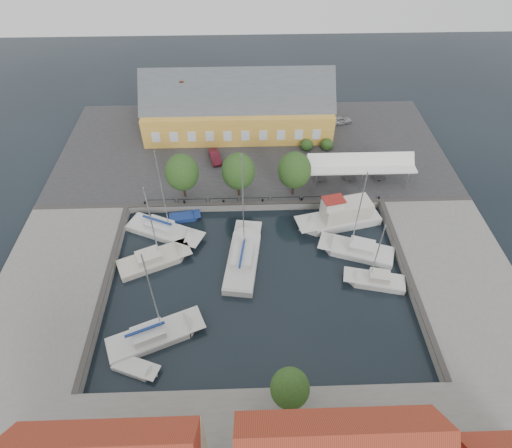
{
  "coord_description": "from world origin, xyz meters",
  "views": [
    {
      "loc": [
        -1.2,
        -30.63,
        37.2
      ],
      "look_at": [
        0.0,
        6.0,
        1.5
      ],
      "focal_mm": 30.0,
      "sensor_mm": 36.0,
      "label": 1
    }
  ],
  "objects_px": {
    "west_boat_a": "(163,231)",
    "west_boat_b": "(153,261)",
    "tent_canopy": "(360,165)",
    "car_silver": "(340,120)",
    "west_boat_d": "(154,337)",
    "trawler": "(341,217)",
    "launch_nw": "(184,218)",
    "center_sailboat": "(243,259)",
    "east_boat_b": "(375,281)",
    "east_boat_a": "(358,251)",
    "car_red": "(215,156)",
    "warehouse": "(234,108)",
    "launch_sw": "(136,368)"
  },
  "relations": [
    {
      "from": "west_boat_a",
      "to": "west_boat_b",
      "type": "xyz_separation_m",
      "value": [
        -0.63,
        -4.7,
        -0.01
      ]
    },
    {
      "from": "tent_canopy",
      "to": "car_silver",
      "type": "height_order",
      "value": "tent_canopy"
    },
    {
      "from": "west_boat_b",
      "to": "west_boat_d",
      "type": "relative_size",
      "value": 0.9
    },
    {
      "from": "car_silver",
      "to": "west_boat_b",
      "type": "height_order",
      "value": "west_boat_b"
    },
    {
      "from": "trawler",
      "to": "launch_nw",
      "type": "distance_m",
      "value": 19.65
    },
    {
      "from": "center_sailboat",
      "to": "east_boat_b",
      "type": "xyz_separation_m",
      "value": [
        14.37,
        -3.6,
        -0.1
      ]
    },
    {
      "from": "west_boat_a",
      "to": "east_boat_a",
      "type": "bearing_deg",
      "value": -9.81
    },
    {
      "from": "trawler",
      "to": "west_boat_a",
      "type": "xyz_separation_m",
      "value": [
        -21.86,
        -1.06,
        -0.75
      ]
    },
    {
      "from": "car_red",
      "to": "warehouse",
      "type": "bearing_deg",
      "value": 57.93
    },
    {
      "from": "east_boat_b",
      "to": "west_boat_d",
      "type": "height_order",
      "value": "west_boat_d"
    },
    {
      "from": "car_red",
      "to": "launch_sw",
      "type": "height_order",
      "value": "car_red"
    },
    {
      "from": "tent_canopy",
      "to": "west_boat_b",
      "type": "bearing_deg",
      "value": -153.59
    },
    {
      "from": "east_boat_b",
      "to": "launch_sw",
      "type": "height_order",
      "value": "east_boat_b"
    },
    {
      "from": "east_boat_b",
      "to": "car_red",
      "type": "bearing_deg",
      "value": 129.57
    },
    {
      "from": "east_boat_a",
      "to": "launch_sw",
      "type": "relative_size",
      "value": 2.61
    },
    {
      "from": "west_boat_a",
      "to": "launch_nw",
      "type": "distance_m",
      "value": 3.41
    },
    {
      "from": "east_boat_a",
      "to": "west_boat_d",
      "type": "bearing_deg",
      "value": -154.61
    },
    {
      "from": "center_sailboat",
      "to": "east_boat_b",
      "type": "distance_m",
      "value": 14.82
    },
    {
      "from": "center_sailboat",
      "to": "launch_sw",
      "type": "distance_m",
      "value": 16.31
    },
    {
      "from": "car_silver",
      "to": "launch_nw",
      "type": "distance_m",
      "value": 30.84
    },
    {
      "from": "center_sailboat",
      "to": "launch_nw",
      "type": "height_order",
      "value": "center_sailboat"
    },
    {
      "from": "warehouse",
      "to": "east_boat_b",
      "type": "height_order",
      "value": "warehouse"
    },
    {
      "from": "warehouse",
      "to": "west_boat_d",
      "type": "relative_size",
      "value": 2.28
    },
    {
      "from": "trawler",
      "to": "east_boat_a",
      "type": "distance_m",
      "value": 5.22
    },
    {
      "from": "tent_canopy",
      "to": "launch_nw",
      "type": "relative_size",
      "value": 3.37
    },
    {
      "from": "east_boat_b",
      "to": "east_boat_a",
      "type": "bearing_deg",
      "value": 102.97
    },
    {
      "from": "car_silver",
      "to": "east_boat_b",
      "type": "xyz_separation_m",
      "value": [
        -1.43,
        -31.26,
        -1.37
      ]
    },
    {
      "from": "launch_nw",
      "to": "car_red",
      "type": "bearing_deg",
      "value": 72.08
    },
    {
      "from": "center_sailboat",
      "to": "west_boat_a",
      "type": "height_order",
      "value": "center_sailboat"
    },
    {
      "from": "west_boat_b",
      "to": "launch_sw",
      "type": "bearing_deg",
      "value": -89.07
    },
    {
      "from": "car_silver",
      "to": "launch_sw",
      "type": "bearing_deg",
      "value": 132.54
    },
    {
      "from": "car_red",
      "to": "launch_nw",
      "type": "bearing_deg",
      "value": -121.58
    },
    {
      "from": "tent_canopy",
      "to": "car_red",
      "type": "relative_size",
      "value": 3.73
    },
    {
      "from": "center_sailboat",
      "to": "launch_nw",
      "type": "distance_m",
      "value": 10.43
    },
    {
      "from": "tent_canopy",
      "to": "east_boat_b",
      "type": "distance_m",
      "value": 17.01
    },
    {
      "from": "tent_canopy",
      "to": "east_boat_b",
      "type": "bearing_deg",
      "value": -94.28
    },
    {
      "from": "center_sailboat",
      "to": "west_boat_b",
      "type": "bearing_deg",
      "value": 179.19
    },
    {
      "from": "center_sailboat",
      "to": "trawler",
      "type": "height_order",
      "value": "center_sailboat"
    },
    {
      "from": "warehouse",
      "to": "center_sailboat",
      "type": "relative_size",
      "value": 1.95
    },
    {
      "from": "warehouse",
      "to": "west_boat_a",
      "type": "distance_m",
      "value": 24.03
    },
    {
      "from": "launch_sw",
      "to": "warehouse",
      "type": "bearing_deg",
      "value": 77.09
    },
    {
      "from": "car_silver",
      "to": "center_sailboat",
      "type": "relative_size",
      "value": 0.26
    },
    {
      "from": "launch_sw",
      "to": "west_boat_a",
      "type": "bearing_deg",
      "value": 88.63
    },
    {
      "from": "trawler",
      "to": "launch_nw",
      "type": "xyz_separation_m",
      "value": [
        -19.58,
        1.46,
        -0.93
      ]
    },
    {
      "from": "warehouse",
      "to": "trawler",
      "type": "relative_size",
      "value": 2.62
    },
    {
      "from": "east_boat_b",
      "to": "trawler",
      "type": "bearing_deg",
      "value": 102.82
    },
    {
      "from": "car_red",
      "to": "launch_nw",
      "type": "relative_size",
      "value": 0.9
    },
    {
      "from": "west_boat_b",
      "to": "launch_sw",
      "type": "relative_size",
      "value": 2.42
    },
    {
      "from": "car_silver",
      "to": "east_boat_a",
      "type": "bearing_deg",
      "value": 159.89
    },
    {
      "from": "east_boat_a",
      "to": "launch_nw",
      "type": "distance_m",
      "value": 21.71
    }
  ]
}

